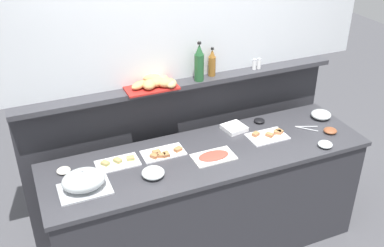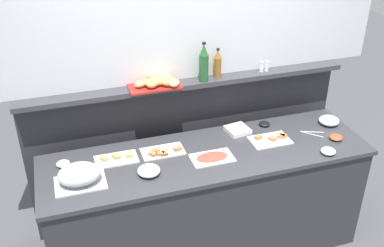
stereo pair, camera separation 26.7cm
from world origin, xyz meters
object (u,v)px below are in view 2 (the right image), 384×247
object	(u,v)px
condiment_bowl_red	(63,164)
vinegar_bottle_amber	(218,64)
bread_basket	(158,81)
sandwich_platter_front	(116,159)
napkin_stack	(238,130)
salt_shaker	(262,67)
glass_bowl_small	(329,121)
condiment_bowl_dark	(336,137)
glass_bowl_medium	(328,151)
serving_cloche	(79,175)
pepper_shaker	(267,66)
serving_tongs	(311,133)
condiment_bowl_teal	(264,124)
sandwich_platter_side	(163,152)
wine_bottle_green	(204,64)
cold_cuts_platter	(212,157)
sandwich_platter_rear	(271,139)
glass_bowl_large	(149,171)

from	to	relation	value
condiment_bowl_red	vinegar_bottle_amber	world-z (taller)	vinegar_bottle_amber
condiment_bowl_red	bread_basket	size ratio (longest dim) A/B	0.24
sandwich_platter_front	napkin_stack	distance (m)	1.00
napkin_stack	salt_shaker	world-z (taller)	salt_shaker
glass_bowl_small	condiment_bowl_dark	bearing A→B (deg)	-109.52
glass_bowl_medium	bread_basket	distance (m)	1.39
serving_cloche	bread_basket	distance (m)	0.95
napkin_stack	pepper_shaker	size ratio (longest dim) A/B	1.95
condiment_bowl_red	serving_tongs	bearing A→B (deg)	-4.37
salt_shaker	napkin_stack	bearing A→B (deg)	-141.56
serving_cloche	condiment_bowl_teal	size ratio (longest dim) A/B	3.76
serving_tongs	napkin_stack	bearing A→B (deg)	159.28
glass_bowl_small	salt_shaker	xyz separation A→B (m)	(-0.48, 0.34, 0.41)
condiment_bowl_dark	salt_shaker	xyz separation A→B (m)	(-0.40, 0.57, 0.42)
serving_tongs	bread_basket	xyz separation A→B (m)	(-1.14, 0.43, 0.43)
sandwich_platter_side	bread_basket	bearing A→B (deg)	78.96
sandwich_platter_side	condiment_bowl_dark	xyz separation A→B (m)	(1.35, -0.23, 0.01)
sandwich_platter_front	serving_tongs	distance (m)	1.56
condiment_bowl_dark	wine_bottle_green	size ratio (longest dim) A/B	0.34
glass_bowl_small	condiment_bowl_teal	world-z (taller)	glass_bowl_small
serving_cloche	vinegar_bottle_amber	xyz separation A→B (m)	(1.19, 0.57, 0.43)
cold_cuts_platter	glass_bowl_small	distance (m)	1.12
sandwich_platter_front	salt_shaker	bearing A→B (deg)	14.46
glass_bowl_small	sandwich_platter_rear	bearing A→B (deg)	-171.18
condiment_bowl_dark	serving_tongs	world-z (taller)	condiment_bowl_dark
sandwich_platter_rear	pepper_shaker	xyz separation A→B (m)	(0.13, 0.43, 0.43)
condiment_bowl_red	glass_bowl_small	bearing A→B (deg)	-1.42
serving_cloche	salt_shaker	bearing A→B (deg)	19.19
vinegar_bottle_amber	glass_bowl_medium	bearing A→B (deg)	-50.97
glass_bowl_large	vinegar_bottle_amber	size ratio (longest dim) A/B	0.68
vinegar_bottle_amber	glass_bowl_large	bearing A→B (deg)	-140.14
glass_bowl_medium	glass_bowl_small	xyz separation A→B (m)	(0.25, 0.39, 0.01)
condiment_bowl_red	wine_bottle_green	size ratio (longest dim) A/B	0.31
glass_bowl_medium	pepper_shaker	bearing A→B (deg)	104.25
serving_tongs	wine_bottle_green	size ratio (longest dim) A/B	0.55
glass_bowl_large	condiment_bowl_red	size ratio (longest dim) A/B	1.63
vinegar_bottle_amber	cold_cuts_platter	bearing A→B (deg)	-113.14
glass_bowl_large	condiment_bowl_red	world-z (taller)	glass_bowl_large
serving_cloche	condiment_bowl_red	size ratio (longest dim) A/B	3.48
condiment_bowl_red	salt_shaker	distance (m)	1.74
condiment_bowl_red	condiment_bowl_dark	size ratio (longest dim) A/B	0.91
napkin_stack	vinegar_bottle_amber	distance (m)	0.55
sandwich_platter_side	serving_tongs	bearing A→B (deg)	-4.34
glass_bowl_small	bread_basket	size ratio (longest dim) A/B	0.42
serving_cloche	glass_bowl_medium	world-z (taller)	serving_cloche
condiment_bowl_red	condiment_bowl_dark	world-z (taller)	condiment_bowl_dark
napkin_stack	glass_bowl_medium	bearing A→B (deg)	-44.25
condiment_bowl_red	condiment_bowl_dark	xyz separation A→B (m)	(2.06, -0.28, 0.00)
cold_cuts_platter	glass_bowl_medium	bearing A→B (deg)	-13.48
condiment_bowl_red	bread_basket	world-z (taller)	bread_basket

